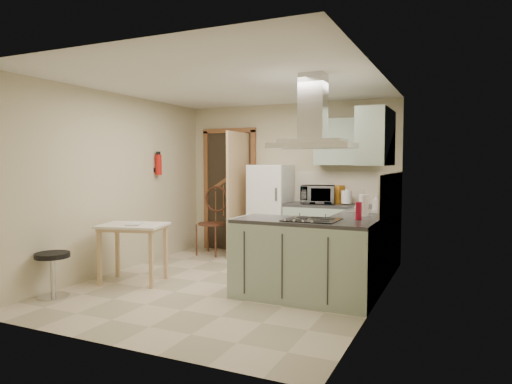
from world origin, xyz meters
The scene contains 28 objects.
floor centered at (0.00, 0.00, 0.00)m, with size 4.20×4.20×0.00m, color beige.
ceiling centered at (0.00, 0.00, 2.50)m, with size 4.20×4.20×0.00m, color silver.
back_wall centered at (0.00, 2.10, 1.25)m, with size 3.60×3.60×0.00m, color #C0B695.
left_wall centered at (-1.80, 0.00, 1.25)m, with size 4.20×4.20×0.00m, color #C0B695.
right_wall centered at (1.80, 0.00, 1.25)m, with size 4.20×4.20×0.00m, color #C0B695.
doorway centered at (-1.10, 2.07, 1.05)m, with size 1.10×0.12×2.10m, color brown.
fridge centered at (-0.20, 1.80, 0.75)m, with size 0.60×0.60×1.50m, color white.
counter_back centered at (0.66, 1.80, 0.45)m, with size 1.08×0.60×0.90m, color #9EB2A0.
counter_right centered at (1.50, 1.12, 0.45)m, with size 0.60×1.95×0.90m, color #9EB2A0.
splashback centered at (0.96, 2.09, 1.15)m, with size 1.68×0.02×0.50m, color beige.
wall_cabinet_back centered at (0.95, 1.93, 1.85)m, with size 0.85×0.35×0.70m, color #9EB2A0.
wall_cabinet_right centered at (1.62, 0.85, 1.85)m, with size 0.35×0.90×0.70m, color #9EB2A0.
peninsula centered at (1.02, -0.18, 0.45)m, with size 1.55×0.65×0.90m, color #9EB2A0.
hob centered at (1.12, -0.18, 0.91)m, with size 0.58×0.50×0.01m, color black.
extractor_hood centered at (1.12, -0.18, 1.72)m, with size 0.90×0.55×0.10m, color silver.
sink centered at (1.50, 0.95, 0.91)m, with size 0.45×0.40×0.01m, color silver.
fire_extinguisher centered at (-1.74, 0.90, 1.50)m, with size 0.10×0.10×0.32m, color #B2140F.
drop_leaf_table centered at (-1.19, -0.39, 0.38)m, with size 0.80×0.60×0.75m, color tan.
bentwood_chair centered at (-1.18, 1.58, 0.52)m, with size 0.46×0.46×1.03m, color #472117.
stool centered at (-1.60, -1.29, 0.26)m, with size 0.38×0.38×0.52m, color black.
microwave centered at (0.58, 1.82, 1.04)m, with size 0.51×0.35×0.28m, color black.
kettle centered at (1.03, 1.83, 1.02)m, with size 0.16×0.16×0.24m, color white.
cereal_box centered at (0.89, 1.96, 1.04)m, with size 0.08×0.19×0.28m, color orange.
soap_bottle centered at (1.59, 1.16, 1.01)m, with size 0.10×0.10×0.21m, color silver.
paper_towel centered at (1.58, 0.40, 1.03)m, with size 0.11×0.11×0.27m, color white.
cup centered at (1.47, 0.73, 0.95)m, with size 0.14×0.14×0.11m, color silver.
red_bottle centered at (1.58, 0.07, 1.00)m, with size 0.07×0.07×0.20m, color #B80F2C.
book centered at (-1.22, -0.46, 0.80)m, with size 0.17×0.23×0.10m, color maroon.
Camera 1 is at (2.64, -4.99, 1.54)m, focal length 32.00 mm.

